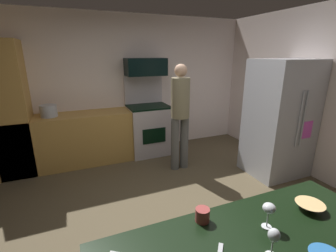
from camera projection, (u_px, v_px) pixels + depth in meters
name	position (u px, v px, depth m)	size (l,w,h in m)	color
ground_plane	(171.00, 216.00, 2.90)	(5.20, 4.80, 0.02)	brown
wall_back	(124.00, 86.00, 4.58)	(5.20, 0.12, 2.60)	silver
wall_right	(332.00, 96.00, 3.44)	(0.12, 4.80, 2.60)	silver
lower_cabinet_run	(80.00, 139.00, 4.19)	(2.40, 0.60, 0.90)	#BC8C45
cabinet_column	(8.00, 111.00, 3.65)	(0.60, 0.60, 2.10)	#BC8C45
oven_range	(149.00, 127.00, 4.62)	(0.76, 0.65, 1.50)	#C0B5BA
microwave	(146.00, 67.00, 4.36)	(0.74, 0.38, 0.32)	black
refrigerator	(280.00, 119.00, 3.73)	(0.89, 0.76, 1.82)	#B5B8C3
person_cook	(180.00, 112.00, 3.83)	(0.31, 0.30, 1.75)	#5F5F5F
mixing_bowl_prep	(310.00, 206.00, 1.58)	(0.18, 0.18, 0.05)	#EBC27C
wine_glass_near	(274.00, 237.00, 1.18)	(0.06, 0.06, 0.17)	silver
wine_glass_mid	(269.00, 209.00, 1.38)	(0.08, 0.08, 0.16)	silver
mug_coffee	(202.00, 215.00, 1.46)	(0.09, 0.09, 0.09)	#9E3D3A
stock_pot	(49.00, 111.00, 3.87)	(0.26, 0.26, 0.20)	#AEB5C4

